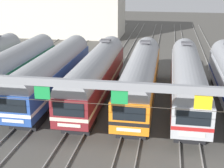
% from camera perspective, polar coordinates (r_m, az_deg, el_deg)
% --- Properties ---
extents(ground_plane, '(160.00, 160.00, 0.00)m').
position_cam_1_polar(ground_plane, '(32.69, -2.76, -2.71)').
color(ground_plane, '#4C4944').
extents(track_bed, '(27.44, 70.00, 0.15)m').
position_cam_1_polar(track_bed, '(48.64, 1.55, 4.56)').
color(track_bed, gray).
rests_on(track_bed, ground).
extents(commuter_train_green, '(2.88, 18.06, 4.77)m').
position_cam_1_polar(commuter_train_green, '(34.68, -16.93, 2.43)').
color(commuter_train_green, '#236B42').
rests_on(commuter_train_green, ground).
extents(commuter_train_blue, '(2.88, 18.06, 4.77)m').
position_cam_1_polar(commuter_train_blue, '(32.99, -10.19, 2.14)').
color(commuter_train_blue, '#284C9E').
rests_on(commuter_train_blue, ground).
extents(commuter_train_maroon, '(2.88, 18.06, 5.05)m').
position_cam_1_polar(commuter_train_maroon, '(31.81, -2.83, 1.81)').
color(commuter_train_maroon, maroon).
rests_on(commuter_train_maroon, ground).
extents(commuter_train_orange, '(2.88, 18.06, 5.05)m').
position_cam_1_polar(commuter_train_orange, '(31.19, 4.95, 1.41)').
color(commuter_train_orange, orange).
rests_on(commuter_train_orange, ground).
extents(commuter_train_stainless, '(2.88, 18.06, 5.05)m').
position_cam_1_polar(commuter_train_stainless, '(31.16, 12.89, 0.99)').
color(commuter_train_stainless, '#B2B5BA').
rests_on(commuter_train_stainless, ground).
extents(catenary_gantry, '(31.17, 0.44, 6.97)m').
position_cam_1_polar(catenary_gantry, '(18.68, -11.93, -1.89)').
color(catenary_gantry, gray).
rests_on(catenary_gantry, ground).
extents(maintenance_building, '(25.40, 10.00, 10.23)m').
position_cam_1_polar(maintenance_building, '(67.80, -9.25, 12.65)').
color(maintenance_building, beige).
rests_on(maintenance_building, ground).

